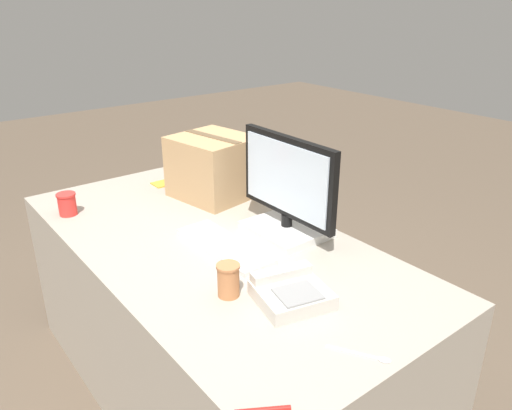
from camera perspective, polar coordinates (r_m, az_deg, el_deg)
name	(u,v)px	position (r m, az deg, el deg)	size (l,w,h in m)	color
ground_plane	(217,388)	(2.36, -4.52, -20.18)	(12.00, 12.00, 0.00)	brown
office_desk	(214,319)	(2.13, -4.83, -12.90)	(1.80, 0.90, 0.74)	#A89E8E
monitor	(287,196)	(1.92, 3.58, 1.07)	(0.49, 0.26, 0.39)	white
keyboard	(223,246)	(1.86, -3.74, -4.69)	(0.44, 0.15, 0.03)	silver
desk_phone	(291,293)	(1.56, 4.00, -9.95)	(0.24, 0.25, 0.08)	beige
paper_cup_left	(67,204)	(2.28, -20.78, 0.10)	(0.08, 0.08, 0.10)	red
paper_cup_right	(228,280)	(1.57, -3.17, -8.55)	(0.07, 0.07, 0.11)	#BC7547
spoon	(369,356)	(1.39, 12.76, -16.48)	(0.16, 0.10, 0.00)	silver
cardboard_box	(213,167)	(2.31, -4.88, 4.40)	(0.39, 0.37, 0.29)	tan
pen_marker	(263,410)	(1.22, 0.79, -22.37)	(0.08, 0.12, 0.01)	red
sticky_note_pad	(162,184)	(2.53, -10.69, 2.41)	(0.09, 0.09, 0.01)	gold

